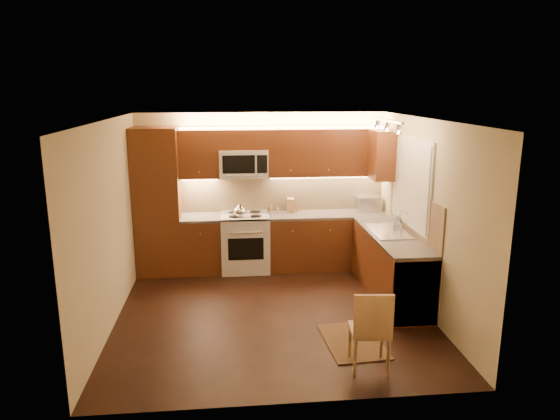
{
  "coord_description": "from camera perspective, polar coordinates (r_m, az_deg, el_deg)",
  "views": [
    {
      "loc": [
        -0.53,
        -6.17,
        2.87
      ],
      "look_at": [
        0.15,
        0.55,
        1.25
      ],
      "focal_mm": 32.64,
      "sensor_mm": 36.0,
      "label": 1
    }
  ],
  "objects": [
    {
      "name": "microwave",
      "position": [
        8.07,
        -4.1,
        5.25
      ],
      "size": [
        0.76,
        0.38,
        0.44
      ],
      "primitive_type": null,
      "color": "silver",
      "rests_on": "wall_back"
    },
    {
      "name": "base_cab_back_right",
      "position": [
        8.39,
        5.28,
        -3.49
      ],
      "size": [
        1.92,
        0.6,
        0.86
      ],
      "primitive_type": "cube",
      "color": "#4F2610",
      "rests_on": "floor"
    },
    {
      "name": "upper_cab_right_corner",
      "position": [
        7.99,
        11.48,
        6.06
      ],
      "size": [
        0.35,
        0.5,
        0.75
      ],
      "primitive_type": "cube",
      "color": "#4F2610",
      "rests_on": "wall_right"
    },
    {
      "name": "spice_jar_b",
      "position": [
        8.37,
        1.99,
        0.19
      ],
      "size": [
        0.05,
        0.05,
        0.09
      ],
      "primitive_type": "cylinder",
      "rotation": [
        0.0,
        0.0,
        -0.03
      ],
      "color": "brown",
      "rests_on": "counter_back_right"
    },
    {
      "name": "pantry",
      "position": [
        8.13,
        -13.56,
        0.89
      ],
      "size": [
        0.7,
        0.6,
        2.3
      ],
      "primitive_type": "cube",
      "color": "#4F2610",
      "rests_on": "floor"
    },
    {
      "name": "track_light_bar",
      "position": [
        6.9,
        11.95,
        9.8
      ],
      "size": [
        0.04,
        1.2,
        0.03
      ],
      "primitive_type": "cube",
      "color": "silver",
      "rests_on": "ceiling"
    },
    {
      "name": "ceiling",
      "position": [
        6.2,
        -0.88,
        10.07
      ],
      "size": [
        4.0,
        4.0,
        0.01
      ],
      "primitive_type": "cube",
      "color": "beige",
      "rests_on": "ground"
    },
    {
      "name": "stove",
      "position": [
        8.21,
        -3.93,
        -3.62
      ],
      "size": [
        0.76,
        0.65,
        0.92
      ],
      "primitive_type": null,
      "color": "silver",
      "rests_on": "floor"
    },
    {
      "name": "base_cab_back_left",
      "position": [
        8.25,
        -8.73,
        -3.88
      ],
      "size": [
        0.62,
        0.6,
        0.86
      ],
      "primitive_type": "cube",
      "color": "#4F2610",
      "rests_on": "floor"
    },
    {
      "name": "spice_jar_c",
      "position": [
        8.26,
        -0.21,
        0.01
      ],
      "size": [
        0.05,
        0.05,
        0.09
      ],
      "primitive_type": "cylinder",
      "rotation": [
        0.0,
        0.0,
        0.27
      ],
      "color": "silver",
      "rests_on": "counter_back_right"
    },
    {
      "name": "upper_cab_back_left",
      "position": [
        8.07,
        -9.06,
        6.24
      ],
      "size": [
        0.62,
        0.35,
        0.75
      ],
      "primitive_type": "cube",
      "color": "#4F2610",
      "rests_on": "wall_back"
    },
    {
      "name": "dishwasher",
      "position": [
        6.74,
        14.13,
        -8.18
      ],
      "size": [
        0.58,
        0.6,
        0.84
      ],
      "primitive_type": "cube",
      "color": "silver",
      "rests_on": "floor"
    },
    {
      "name": "upper_cab_back_right",
      "position": [
        8.21,
        5.33,
        6.46
      ],
      "size": [
        1.92,
        0.35,
        0.75
      ],
      "primitive_type": "cube",
      "color": "#4F2610",
      "rests_on": "wall_back"
    },
    {
      "name": "wall_front",
      "position": [
        4.5,
        1.38,
        -7.58
      ],
      "size": [
        4.0,
        0.01,
        2.5
      ],
      "primitive_type": "cube",
      "color": "#BDB28A",
      "rests_on": "ground"
    },
    {
      "name": "backsplash_right",
      "position": [
        7.23,
        14.79,
        -0.32
      ],
      "size": [
        0.02,
        2.0,
        0.6
      ],
      "primitive_type": "cube",
      "color": "tan",
      "rests_on": "wall_right"
    },
    {
      "name": "wall_right",
      "position": [
        6.86,
        16.04,
        -0.7
      ],
      "size": [
        0.01,
        4.0,
        2.5
      ],
      "primitive_type": "cube",
      "color": "#BDB28A",
      "rests_on": "ground"
    },
    {
      "name": "counter_back_left",
      "position": [
        8.13,
        -8.85,
        -0.85
      ],
      "size": [
        0.62,
        0.6,
        0.04
      ],
      "primitive_type": "cube",
      "color": "#383533",
      "rests_on": "base_cab_back_left"
    },
    {
      "name": "backsplash_back",
      "position": [
        8.37,
        0.37,
        1.98
      ],
      "size": [
        3.3,
        0.02,
        0.6
      ],
      "primitive_type": "cube",
      "color": "tan",
      "rests_on": "wall_back"
    },
    {
      "name": "sink",
      "position": [
        7.33,
        12.15,
        -1.81
      ],
      "size": [
        0.52,
        0.86,
        0.15
      ],
      "primitive_type": null,
      "color": "silver",
      "rests_on": "counter_right"
    },
    {
      "name": "floor",
      "position": [
        6.82,
        -0.8,
        -11.38
      ],
      "size": [
        4.0,
        4.0,
        0.01
      ],
      "primitive_type": "cube",
      "color": "black",
      "rests_on": "ground"
    },
    {
      "name": "wall_left",
      "position": [
        6.55,
        -18.57,
        -1.56
      ],
      "size": [
        0.01,
        4.0,
        2.5
      ],
      "primitive_type": "cube",
      "color": "#BDB28A",
      "rests_on": "ground"
    },
    {
      "name": "faucet",
      "position": [
        7.37,
        13.52,
        -1.2
      ],
      "size": [
        0.2,
        0.04,
        0.3
      ],
      "primitive_type": null,
      "color": "silver",
      "rests_on": "counter_right"
    },
    {
      "name": "dining_chair",
      "position": [
        5.49,
        9.99,
        -12.92
      ],
      "size": [
        0.43,
        0.43,
        0.89
      ],
      "primitive_type": null,
      "rotation": [
        0.0,
        0.0,
        -0.09
      ],
      "color": "#916541",
      "rests_on": "floor"
    },
    {
      "name": "counter_right",
      "position": [
        7.22,
        12.48,
        -2.85
      ],
      "size": [
        0.6,
        2.0,
        0.04
      ],
      "primitive_type": "cube",
      "color": "#383533",
      "rests_on": "base_cab_right"
    },
    {
      "name": "kettle",
      "position": [
        7.89,
        -4.54,
        -0.02
      ],
      "size": [
        0.24,
        0.24,
        0.23
      ],
      "primitive_type": null,
      "rotation": [
        0.0,
        0.0,
        0.28
      ],
      "color": "silver",
      "rests_on": "stove"
    },
    {
      "name": "soap_bottle",
      "position": [
        7.69,
        12.91,
        -0.92
      ],
      "size": [
        0.12,
        0.12,
        0.21
      ],
      "primitive_type": "imported",
      "rotation": [
        0.0,
        0.0,
        -0.31
      ],
      "color": "#B0AFB3",
      "rests_on": "counter_right"
    },
    {
      "name": "knife_block",
      "position": [
        8.28,
        1.19,
        0.54
      ],
      "size": [
        0.11,
        0.17,
        0.23
      ],
      "primitive_type": "cube",
      "rotation": [
        0.0,
        0.0,
        -0.04
      ],
      "color": "#916541",
      "rests_on": "counter_back_right"
    },
    {
      "name": "spice_jar_d",
      "position": [
        8.36,
        -1.03,
        0.18
      ],
      "size": [
        0.06,
        0.06,
        0.09
      ],
      "primitive_type": "cylinder",
      "rotation": [
        0.0,
        0.0,
        0.26
      ],
      "color": "#AC6933",
      "rests_on": "counter_back_right"
    },
    {
      "name": "wall_back",
      "position": [
        8.35,
        -2.03,
        2.28
      ],
      "size": [
        4.0,
        0.01,
        2.5
      ],
      "primitive_type": "cube",
      "color": "#BDB28A",
      "rests_on": "ground"
    },
    {
      "name": "toaster_oven",
      "position": [
        8.54,
        9.86,
        0.76
      ],
      "size": [
        0.4,
        0.3,
        0.24
      ],
      "primitive_type": "cube",
      "rotation": [
        0.0,
        0.0,
        0.01
      ],
      "color": "silver",
      "rests_on": "counter_back_right"
    },
    {
      "name": "spice_jar_a",
      "position": [
        8.4,
        1.63,
        0.26
      ],
      "size": [
        0.05,
        0.05,
        0.1
      ],
      "primitive_type": "cylinder",
      "rotation": [
        0.0,
        0.0,
        -0.05
      ],
      "color": "silver",
      "rests_on": "counter_back_right"
    },
    {
      "name": "window_blinds",
      "position": [
        7.28,
        14.38,
        3.02
      ],
      "size": [
        0.02,
        1.36,
        1.16
      ],
      "primitive_type": "cube",
      "color": "silver",
      "rests_on": "wall_right"
    },
    {
      "name": "rug",
      "position": [
        6.15,
        8.16,
        -14.38
      ],
      "size": [
        0.7,
        0.99,
        0.01
      ],
      "primitive_type": "cube",
      "rotation": [
        0.0,
        0.0,
        0.07
      ],
      "color": "black",
      "rests_on": "floor"
    },
    {
      "name": "counter_back_right",
      "position": [
        8.27,
        5.34,
        -0.5
      ],
      "size": [
        1.92,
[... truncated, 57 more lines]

